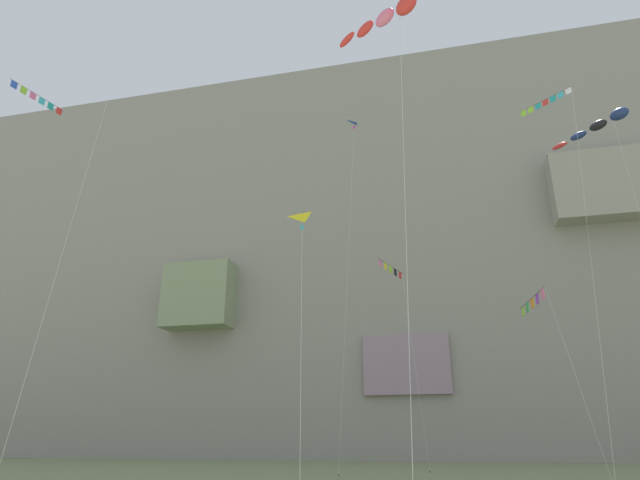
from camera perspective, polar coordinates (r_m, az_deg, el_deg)
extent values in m
cube|color=gray|center=(83.66, 9.49, -2.82)|extent=(180.00, 31.21, 55.27)
cube|color=gray|center=(72.31, -12.80, -5.97)|extent=(9.19, 4.67, 8.55)
cube|color=gray|center=(65.03, 9.35, -13.17)|extent=(10.10, 2.00, 6.89)
cube|color=gray|center=(72.77, 29.68, 5.07)|extent=(15.82, 4.41, 8.59)
ellipsoid|color=navy|center=(48.07, 29.59, 11.75)|extent=(1.68, 1.69, 0.95)
ellipsoid|color=black|center=(48.71, 27.82, 10.90)|extent=(1.56, 1.56, 0.79)
ellipsoid|color=navy|center=(49.41, 26.12, 10.06)|extent=(1.44, 1.44, 0.62)
ellipsoid|color=red|center=(50.16, 24.46, 9.24)|extent=(1.31, 1.32, 0.45)
pyramid|color=blue|center=(48.43, 3.97, 12.24)|extent=(1.16, 1.24, 0.30)
cube|color=#CC3399|center=(48.61, 3.70, 12.06)|extent=(0.29, 0.23, 0.35)
cylinder|color=silver|center=(41.59, 2.98, -3.86)|extent=(1.32, 2.43, 28.49)
cylinder|color=#4C3823|center=(38.80, 2.01, -24.05)|extent=(0.08, 0.08, 0.12)
pyramid|color=yellow|center=(26.89, -1.63, 1.24)|extent=(1.14, 0.86, 0.24)
cube|color=#38B2D1|center=(26.60, -1.95, 1.38)|extent=(0.10, 0.31, 0.33)
cylinder|color=silver|center=(22.26, -2.05, -10.62)|extent=(1.50, 5.28, 12.21)
cylinder|color=silver|center=(31.31, -23.23, 9.20)|extent=(0.45, 4.26, 33.87)
cylinder|color=black|center=(40.49, 23.10, 13.77)|extent=(3.00, 2.39, 0.02)
cube|color=white|center=(39.82, 25.24, 14.35)|extent=(0.34, 0.29, 0.43)
cube|color=#38B2D1|center=(39.99, 24.53, 14.06)|extent=(0.34, 0.28, 0.43)
cube|color=teal|center=(40.18, 23.84, 13.77)|extent=(0.33, 0.28, 0.43)
cube|color=red|center=(40.36, 23.15, 13.49)|extent=(0.34, 0.29, 0.43)
cube|color=teal|center=(40.56, 22.47, 13.20)|extent=(0.35, 0.29, 0.43)
cube|color=#8CCC33|center=(40.76, 21.80, 12.92)|extent=(0.33, 0.27, 0.43)
cube|color=#8CCC33|center=(40.97, 21.14, 12.63)|extent=(0.34, 0.29, 0.43)
cylinder|color=silver|center=(32.91, 27.13, -1.04)|extent=(2.55, 3.34, 24.02)
cylinder|color=black|center=(47.48, 7.61, -2.80)|extent=(1.68, 4.99, 0.03)
cube|color=red|center=(49.23, 8.64, -3.80)|extent=(0.21, 0.53, 0.60)
cube|color=black|center=(48.31, 8.14, -3.49)|extent=(0.22, 0.53, 0.60)
cube|color=#8CCC33|center=(47.38, 7.63, -3.18)|extent=(0.24, 0.53, 0.60)
cube|color=yellow|center=(46.47, 7.09, -2.85)|extent=(0.20, 0.52, 0.60)
cube|color=pink|center=(45.56, 6.54, -2.51)|extent=(0.26, 0.54, 0.60)
cylinder|color=silver|center=(46.17, 10.17, -12.78)|extent=(1.49, 3.70, 16.67)
cylinder|color=#4C3823|center=(43.94, 11.80, -23.28)|extent=(0.08, 0.08, 0.12)
cylinder|color=black|center=(38.61, 21.88, -5.86)|extent=(0.80, 6.07, 0.03)
cube|color=pink|center=(36.25, 22.92, -5.39)|extent=(0.15, 0.57, 0.63)
cube|color=purple|center=(37.39, 22.42, -5.89)|extent=(0.15, 0.57, 0.63)
cube|color=orange|center=(38.53, 21.95, -6.36)|extent=(0.13, 0.57, 0.63)
cube|color=green|center=(39.67, 21.50, -6.80)|extent=(0.12, 0.57, 0.63)
cube|color=#8CCC33|center=(40.82, 21.08, -7.22)|extent=(0.12, 0.57, 0.63)
cylinder|color=silver|center=(34.00, 25.90, -13.06)|extent=(1.45, 1.94, 11.13)
cylinder|color=black|center=(47.89, -28.14, 13.62)|extent=(1.18, 4.47, 0.03)
cube|color=blue|center=(46.95, -30.14, 14.30)|extent=(0.18, 0.49, 0.55)
cube|color=#8CCC33|center=(47.26, -29.36, 13.90)|extent=(0.20, 0.50, 0.55)
cube|color=pink|center=(47.58, -28.59, 13.51)|extent=(0.17, 0.49, 0.55)
cube|color=#38B2D1|center=(47.90, -27.83, 13.12)|extent=(0.20, 0.50, 0.55)
cube|color=teal|center=(48.24, -27.08, 12.73)|extent=(0.17, 0.49, 0.55)
cube|color=red|center=(48.58, -26.35, 12.35)|extent=(0.18, 0.49, 0.55)
ellipsoid|color=red|center=(24.04, 9.29, 23.75)|extent=(1.28, 1.20, 0.84)
ellipsoid|color=pink|center=(24.78, 7.01, 22.73)|extent=(1.19, 1.09, 0.72)
ellipsoid|color=red|center=(25.55, 4.89, 21.74)|extent=(1.10, 0.98, 0.61)
ellipsoid|color=red|center=(26.36, 2.93, 20.78)|extent=(1.00, 0.87, 0.49)
cylinder|color=silver|center=(16.44, 9.13, 5.62)|extent=(0.23, 5.46, 18.85)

